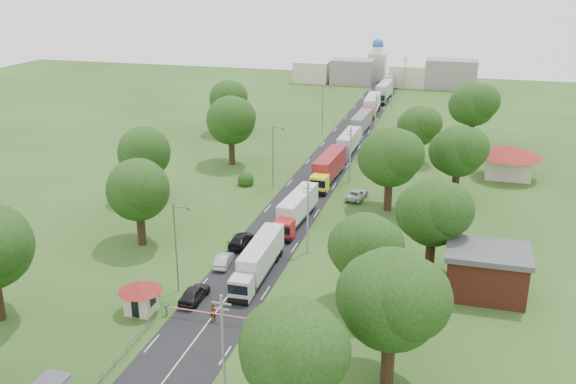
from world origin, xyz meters
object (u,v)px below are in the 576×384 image
(pedestrian_near, at_px, (213,313))
(guard_booth, at_px, (141,293))
(boom_barrier, at_px, (195,312))
(info_sign, at_px, (362,142))
(car_lane_front, at_px, (194,294))
(car_lane_mid, at_px, (224,260))
(truck_0, at_px, (259,259))

(pedestrian_near, bearing_deg, guard_booth, 170.26)
(boom_barrier, xyz_separation_m, pedestrian_near, (1.78, 0.21, -0.01))
(info_sign, bearing_deg, car_lane_front, -98.26)
(car_lane_mid, bearing_deg, info_sign, -105.70)
(info_sign, relative_size, car_lane_mid, 0.97)
(truck_0, height_order, pedestrian_near, truck_0)
(info_sign, relative_size, truck_0, 0.30)
(car_lane_mid, bearing_deg, pedestrian_near, 100.19)
(pedestrian_near, bearing_deg, car_lane_front, 124.73)
(info_sign, distance_m, truck_0, 49.41)
(guard_booth, relative_size, car_lane_mid, 1.04)
(info_sign, height_order, pedestrian_near, info_sign)
(car_lane_front, distance_m, car_lane_mid, 8.49)
(truck_0, height_order, car_lane_front, truck_0)
(truck_0, bearing_deg, boom_barrier, -105.91)
(guard_booth, bearing_deg, boom_barrier, 0.01)
(info_sign, distance_m, car_lane_front, 57.12)
(guard_booth, height_order, car_lane_mid, guard_booth)
(car_lane_front, bearing_deg, guard_booth, 41.61)
(pedestrian_near, bearing_deg, truck_0, 71.77)
(info_sign, bearing_deg, pedestrian_near, -94.57)
(info_sign, height_order, car_lane_mid, info_sign)
(boom_barrier, height_order, car_lane_mid, car_lane_mid)
(boom_barrier, xyz_separation_m, truck_0, (3.06, 10.72, 1.12))
(truck_0, bearing_deg, car_lane_front, -123.08)
(truck_0, xyz_separation_m, car_lane_front, (-4.70, -7.21, -1.20))
(car_lane_front, bearing_deg, pedestrian_near, 137.76)
(guard_booth, height_order, info_sign, info_sign)
(guard_booth, distance_m, truck_0, 13.94)
(info_sign, xyz_separation_m, car_lane_front, (-8.20, -56.49, -2.19))
(car_lane_front, height_order, car_lane_mid, car_lane_front)
(guard_booth, height_order, car_lane_front, guard_booth)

